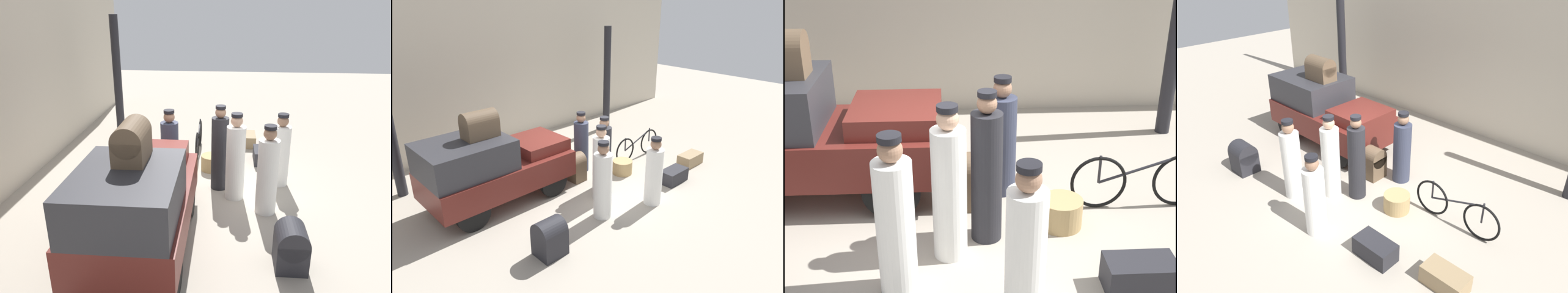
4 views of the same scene
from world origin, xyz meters
TOP-DOWN VIEW (x-y plane):
  - ground_plane at (0.00, 0.00)m, footprint 30.00×30.00m
  - truck at (-2.09, 0.89)m, footprint 3.31×1.54m
  - bicycle at (2.25, 0.29)m, footprint 1.79×0.04m
  - wicker_basket at (1.17, -0.11)m, footprint 0.52×0.52m
  - conductor_in_dark_uniform at (0.52, 0.79)m, footprint 0.39×0.39m
  - porter_carrying_trunk at (0.25, -0.31)m, footprint 0.36×0.36m
  - porter_standing_middle at (0.52, -1.60)m, footprint 0.39×0.39m
  - porter_lifting_near_truck at (-0.70, -1.21)m, footprint 0.39×0.39m
  - porter_with_bicycle at (-0.18, -0.63)m, footprint 0.38×0.38m
  - trunk_wicker_pale at (1.75, -1.34)m, footprint 0.72×0.41m
  - trunk_umber_medium at (0.01, 0.45)m, footprint 0.38×0.44m

SIDE VIEW (x-z plane):
  - ground_plane at x=0.00m, z-range 0.00..0.00m
  - trunk_wicker_pale at x=1.75m, z-range 0.00..0.34m
  - wicker_basket at x=1.17m, z-range 0.00..0.36m
  - bicycle at x=2.25m, z-range -0.01..0.76m
  - trunk_umber_medium at x=0.01m, z-range 0.01..0.75m
  - porter_standing_middle at x=0.52m, z-range -0.07..1.53m
  - conductor_in_dark_uniform at x=0.52m, z-range -0.07..1.56m
  - porter_lifting_near_truck at x=-0.70m, z-range -0.07..1.66m
  - porter_with_bicycle at x=-0.18m, z-range -0.07..1.72m
  - porter_carrying_trunk at x=0.25m, z-range -0.07..1.76m
  - truck at x=-2.09m, z-range 0.07..1.74m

